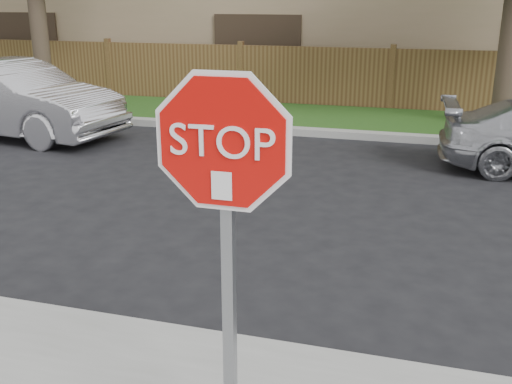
% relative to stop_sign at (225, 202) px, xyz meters
% --- Properties ---
extents(ground, '(90.00, 90.00, 0.00)m').
position_rel_stop_sign_xyz_m(ground, '(-0.00, 1.48, -1.83)').
color(ground, black).
rests_on(ground, ground).
extents(far_curb, '(70.00, 0.30, 0.15)m').
position_rel_stop_sign_xyz_m(far_curb, '(-0.00, 9.63, -1.75)').
color(far_curb, gray).
rests_on(far_curb, ground).
extents(grass_strip, '(70.00, 3.00, 0.12)m').
position_rel_stop_sign_xyz_m(grass_strip, '(-0.00, 11.28, -1.77)').
color(grass_strip, '#1E4714').
rests_on(grass_strip, ground).
extents(fence, '(70.00, 0.12, 1.60)m').
position_rel_stop_sign_xyz_m(fence, '(-0.00, 12.88, -1.03)').
color(fence, '#50351C').
rests_on(fence, ground).
extents(stop_sign, '(1.01, 0.13, 2.55)m').
position_rel_stop_sign_xyz_m(stop_sign, '(0.00, 0.00, 0.00)').
color(stop_sign, gray).
rests_on(stop_sign, sidewalk_near).
extents(sedan_left, '(5.00, 2.33, 1.59)m').
position_rel_stop_sign_xyz_m(sedan_left, '(-7.40, 7.80, -1.04)').
color(sedan_left, silver).
rests_on(sedan_left, ground).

